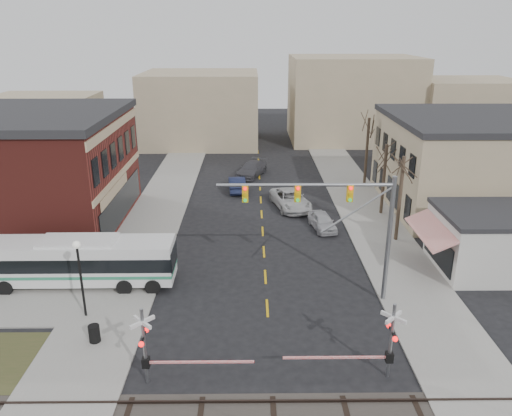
{
  "coord_description": "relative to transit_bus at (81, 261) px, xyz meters",
  "views": [
    {
      "loc": [
        -0.96,
        -24.15,
        15.96
      ],
      "look_at": [
        -0.59,
        10.07,
        3.5
      ],
      "focal_mm": 35.0,
      "sensor_mm": 36.0,
      "label": 1
    }
  ],
  "objects": [
    {
      "name": "car_a",
      "position": [
        16.97,
        9.47,
        -1.06
      ],
      "size": [
        2.31,
        4.27,
        1.38
      ],
      "primitive_type": "imported",
      "rotation": [
        0.0,
        0.0,
        0.17
      ],
      "color": "#A4A4A9",
      "rests_on": "ground"
    },
    {
      "name": "awning_shop",
      "position": [
        27.94,
        1.97,
        0.41
      ],
      "size": [
        9.74,
        6.2,
        4.3
      ],
      "color": "beige",
      "rests_on": "ground"
    },
    {
      "name": "car_b",
      "position": [
        9.58,
        19.87,
        -0.99
      ],
      "size": [
        2.0,
        4.75,
        1.53
      ],
      "primitive_type": "imported",
      "rotation": [
        0.0,
        0.0,
        3.23
      ],
      "color": "#171D39",
      "rests_on": "ground"
    },
    {
      "name": "sidewalk_west",
      "position": [
        2.47,
        14.97,
        -1.69
      ],
      "size": [
        5.0,
        60.0,
        0.12
      ],
      "primitive_type": "cube",
      "color": "gray",
      "rests_on": "ground"
    },
    {
      "name": "car_c",
      "position": [
        14.7,
        14.67,
        -0.93
      ],
      "size": [
        4.01,
        6.4,
        1.65
      ],
      "primitive_type": "imported",
      "rotation": [
        0.0,
        0.0,
        0.23
      ],
      "color": "#B1B1B1",
      "rests_on": "ground"
    },
    {
      "name": "street_lamp",
      "position": [
        1.35,
        -3.89,
        1.7
      ],
      "size": [
        0.44,
        0.44,
        4.72
      ],
      "color": "black",
      "rests_on": "sidewalk_west"
    },
    {
      "name": "traffic_signal_mast",
      "position": [
        16.37,
        -2.15,
        4.0
      ],
      "size": [
        10.28,
        0.3,
        8.0
      ],
      "color": "gray",
      "rests_on": "ground"
    },
    {
      "name": "tree_east_c",
      "position": [
        22.97,
        20.97,
        1.97
      ],
      "size": [
        0.28,
        0.28,
        7.2
      ],
      "color": "#382B21",
      "rests_on": "sidewalk_east"
    },
    {
      "name": "pedestrian_far",
      "position": [
        2.44,
        2.34,
        -0.78
      ],
      "size": [
        1.04,
        0.98,
        1.71
      ],
      "primitive_type": "imported",
      "rotation": [
        0.0,
        0.0,
        0.53
      ],
      "color": "#2C2C4D",
      "rests_on": "sidewalk_west"
    },
    {
      "name": "rr_crossing_east",
      "position": [
        17.18,
        -9.3,
        0.21
      ],
      "size": [
        5.6,
        1.36,
        4.0
      ],
      "color": "gray",
      "rests_on": "ground"
    },
    {
      "name": "tree_east_a",
      "position": [
        22.47,
        6.97,
        1.74
      ],
      "size": [
        0.28,
        0.28,
        6.75
      ],
      "color": "#382B21",
      "rests_on": "sidewalk_east"
    },
    {
      "name": "tan_building",
      "position": [
        33.97,
        14.97,
        2.5
      ],
      "size": [
        20.3,
        15.3,
        8.5
      ],
      "color": "tan",
      "rests_on": "ground"
    },
    {
      "name": "sidewalk_east",
      "position": [
        21.47,
        14.97,
        -1.69
      ],
      "size": [
        5.0,
        60.0,
        0.12
      ],
      "primitive_type": "cube",
      "color": "gray",
      "rests_on": "ground"
    },
    {
      "name": "rr_crossing_west",
      "position": [
        6.47,
        -9.58,
        0.21
      ],
      "size": [
        5.6,
        1.36,
        4.0
      ],
      "color": "gray",
      "rests_on": "ground"
    },
    {
      "name": "pedestrian_near",
      "position": [
        3.03,
        -0.99,
        -0.83
      ],
      "size": [
        0.49,
        0.65,
        1.62
      ],
      "primitive_type": "imported",
      "rotation": [
        0.0,
        0.0,
        1.77
      ],
      "color": "#5D4F4B",
      "rests_on": "sidewalk_west"
    },
    {
      "name": "transit_bus",
      "position": [
        0.0,
        0.0,
        0.0
      ],
      "size": [
        12.04,
        2.68,
        3.1
      ],
      "color": "silver",
      "rests_on": "ground"
    },
    {
      "name": "trash_bin",
      "position": [
        2.65,
        -6.46,
        -1.15
      ],
      "size": [
        0.6,
        0.6,
        0.96
      ],
      "primitive_type": "cylinder",
      "color": "black",
      "rests_on": "sidewalk_west"
    },
    {
      "name": "ground",
      "position": [
        11.97,
        -5.03,
        -1.75
      ],
      "size": [
        160.0,
        160.0,
        0.0
      ],
      "primitive_type": "plane",
      "color": "black",
      "rests_on": "ground"
    },
    {
      "name": "tree_east_b",
      "position": [
        22.77,
        12.97,
        1.52
      ],
      "size": [
        0.28,
        0.28,
        6.3
      ],
      "color": "#382B21",
      "rests_on": "sidewalk_east"
    },
    {
      "name": "car_d",
      "position": [
        11.09,
        25.38,
        -0.96
      ],
      "size": [
        4.07,
        5.87,
        1.58
      ],
      "primitive_type": "imported",
      "rotation": [
        0.0,
        0.0,
        -0.38
      ],
      "color": "#414045",
      "rests_on": "ground"
    }
  ]
}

